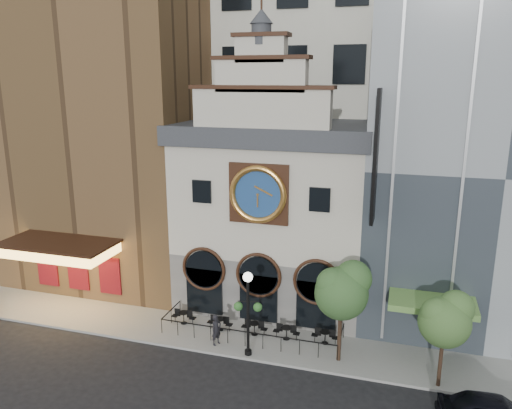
{
  "coord_description": "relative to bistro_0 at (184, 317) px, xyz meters",
  "views": [
    {
      "loc": [
        8.04,
        -23.32,
        15.18
      ],
      "look_at": [
        -0.79,
        6.0,
        7.34
      ],
      "focal_mm": 35.0,
      "sensor_mm": 36.0,
      "label": 1
    }
  ],
  "objects": [
    {
      "name": "cafe_railing",
      "position": [
        4.52,
        -0.17,
        -0.01
      ],
      "size": [
        10.6,
        2.6,
        0.9
      ],
      "primitive_type": null,
      "color": "black",
      "rests_on": "sidewalk"
    },
    {
      "name": "pedestrian",
      "position": [
        2.88,
        -1.76,
        0.46
      ],
      "size": [
        0.69,
        0.8,
        1.84
      ],
      "primitive_type": "imported",
      "rotation": [
        0.0,
        0.0,
        1.13
      ],
      "color": "black",
      "rests_on": "sidewalk"
    },
    {
      "name": "bistro_2",
      "position": [
        4.65,
        -0.05,
        0.0
      ],
      "size": [
        1.58,
        0.68,
        0.9
      ],
      "color": "black",
      "rests_on": "sidewalk"
    },
    {
      "name": "tree_left",
      "position": [
        9.92,
        -1.33,
        3.72
      ],
      "size": [
        2.96,
        2.85,
        5.7
      ],
      "color": "#382619",
      "rests_on": "sidewalk"
    },
    {
      "name": "bistro_4",
      "position": [
        8.88,
        0.14,
        0.0
      ],
      "size": [
        1.58,
        0.68,
        0.9
      ],
      "color": "black",
      "rests_on": "sidewalk"
    },
    {
      "name": "tree_right",
      "position": [
        15.03,
        -2.24,
        3.24
      ],
      "size": [
        2.62,
        2.52,
        5.05
      ],
      "color": "#382619",
      "rests_on": "sidewalk"
    },
    {
      "name": "theater_building",
      "position": [
        -8.48,
        7.29,
        11.99
      ],
      "size": [
        14.0,
        15.6,
        25.0
      ],
      "color": "brown",
      "rests_on": "ground"
    },
    {
      "name": "sidewalk",
      "position": [
        4.52,
        -0.17,
        -0.54
      ],
      "size": [
        44.0,
        5.0,
        0.15
      ],
      "primitive_type": "cube",
      "color": "gray",
      "rests_on": "ground"
    },
    {
      "name": "bistro_0",
      "position": [
        0.0,
        0.0,
        0.0
      ],
      "size": [
        1.58,
        0.68,
        0.9
      ],
      "color": "black",
      "rests_on": "sidewalk"
    },
    {
      "name": "bistro_3",
      "position": [
        6.62,
        -0.02,
        0.0
      ],
      "size": [
        1.58,
        0.68,
        0.9
      ],
      "color": "black",
      "rests_on": "sidewalk"
    },
    {
      "name": "office_tower",
      "position": [
        4.52,
        17.33,
        19.39
      ],
      "size": [
        20.0,
        16.0,
        40.0
      ],
      "primitive_type": "cube",
      "color": "beige",
      "rests_on": "ground"
    },
    {
      "name": "ground",
      "position": [
        4.52,
        -2.67,
        -0.61
      ],
      "size": [
        120.0,
        120.0,
        0.0
      ],
      "primitive_type": "plane",
      "color": "black",
      "rests_on": "ground"
    },
    {
      "name": "clock_building",
      "position": [
        4.52,
        5.16,
        6.07
      ],
      "size": [
        12.6,
        8.78,
        18.65
      ],
      "color": "#605E5B",
      "rests_on": "ground"
    },
    {
      "name": "retail_building",
      "position": [
        17.52,
        7.32,
        9.53
      ],
      "size": [
        14.0,
        14.4,
        20.0
      ],
      "color": "gray",
      "rests_on": "ground"
    },
    {
      "name": "lamppost",
      "position": [
        4.96,
        -2.27,
        2.57
      ],
      "size": [
        1.55,
        0.71,
        4.9
      ],
      "rotation": [
        0.0,
        0.0,
        0.2
      ],
      "color": "black",
      "rests_on": "sidewalk"
    },
    {
      "name": "bistro_1",
      "position": [
        2.47,
        -0.13,
        0.0
      ],
      "size": [
        1.58,
        0.68,
        0.9
      ],
      "color": "black",
      "rests_on": "sidewalk"
    }
  ]
}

